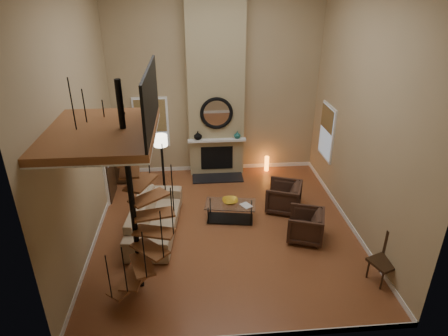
{
  "coord_description": "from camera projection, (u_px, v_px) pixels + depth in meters",
  "views": [
    {
      "loc": [
        -0.71,
        -7.73,
        5.35
      ],
      "look_at": [
        0.0,
        0.4,
        1.4
      ],
      "focal_mm": 31.14,
      "sensor_mm": 36.0,
      "label": 1
    }
  ],
  "objects": [
    {
      "name": "firebox",
      "position": [
        217.0,
        158.0,
        11.64
      ],
      "size": [
        0.95,
        0.02,
        0.72
      ],
      "primitive_type": "cube",
      "color": "black",
      "rests_on": "chimney_breast"
    },
    {
      "name": "mantel",
      "position": [
        217.0,
        140.0,
        11.31
      ],
      "size": [
        1.7,
        0.18,
        0.06
      ],
      "primitive_type": "cube",
      "color": "white",
      "rests_on": "chimney_breast"
    },
    {
      "name": "back_wall",
      "position": [
        215.0,
        82.0,
        11.03
      ],
      "size": [
        6.0,
        0.02,
        5.5
      ],
      "primitive_type": "cube",
      "color": "tan",
      "rests_on": "ground"
    },
    {
      "name": "sofa",
      "position": [
        155.0,
        216.0,
        9.05
      ],
      "size": [
        1.23,
        2.59,
        0.73
      ],
      "primitive_type": "imported",
      "rotation": [
        0.0,
        0.0,
        1.47
      ],
      "color": "tan",
      "rests_on": "ground"
    },
    {
      "name": "entry_door",
      "position": [
        108.0,
        161.0,
        10.24
      ],
      "size": [
        0.1,
        1.05,
        2.16
      ],
      "color": "white",
      "rests_on": "ground"
    },
    {
      "name": "window_right",
      "position": [
        327.0,
        131.0,
        10.63
      ],
      "size": [
        0.06,
        1.02,
        1.52
      ],
      "color": "white",
      "rests_on": "right_wall"
    },
    {
      "name": "baseboard_right",
      "position": [
        347.0,
        220.0,
        9.52
      ],
      "size": [
        0.02,
        6.5,
        0.12
      ],
      "primitive_type": "cube",
      "color": "white",
      "rests_on": "ground"
    },
    {
      "name": "book",
      "position": [
        245.0,
        206.0,
        9.33
      ],
      "size": [
        0.32,
        0.35,
        0.03
      ],
      "primitive_type": "imported",
      "rotation": [
        0.0,
        0.0,
        0.51
      ],
      "color": "gray",
      "rests_on": "coffee_table"
    },
    {
      "name": "baseboard_left",
      "position": [
        98.0,
        232.0,
        9.06
      ],
      "size": [
        0.02,
        6.5,
        0.12
      ],
      "primitive_type": "cube",
      "color": "white",
      "rests_on": "ground"
    },
    {
      "name": "coffee_table",
      "position": [
        230.0,
        210.0,
        9.51
      ],
      "size": [
        1.3,
        0.8,
        0.45
      ],
      "color": "silver",
      "rests_on": "ground"
    },
    {
      "name": "ground",
      "position": [
        225.0,
        228.0,
        9.32
      ],
      "size": [
        6.0,
        6.5,
        0.01
      ],
      "primitive_type": "cube",
      "color": "#A15D34",
      "rests_on": "ground"
    },
    {
      "name": "side_chair",
      "position": [
        388.0,
        258.0,
        7.49
      ],
      "size": [
        0.62,
        0.62,
        1.0
      ],
      "color": "#321F10",
      "rests_on": "ground"
    },
    {
      "name": "front_wall",
      "position": [
        248.0,
        196.0,
        5.2
      ],
      "size": [
        6.0,
        0.02,
        5.5
      ],
      "primitive_type": "cube",
      "color": "tan",
      "rests_on": "ground"
    },
    {
      "name": "vase_left",
      "position": [
        198.0,
        135.0,
        11.23
      ],
      "size": [
        0.24,
        0.24,
        0.25
      ],
      "primitive_type": "imported",
      "color": "black",
      "rests_on": "mantel"
    },
    {
      "name": "accent_lamp",
      "position": [
        267.0,
        163.0,
        11.99
      ],
      "size": [
        0.13,
        0.13,
        0.47
      ],
      "primitive_type": "cylinder",
      "color": "orange",
      "rests_on": "ground"
    },
    {
      "name": "floor_lamp",
      "position": [
        161.0,
        145.0,
        10.28
      ],
      "size": [
        0.37,
        0.37,
        1.7
      ],
      "color": "black",
      "rests_on": "ground"
    },
    {
      "name": "baseboard_back",
      "position": [
        216.0,
        167.0,
        12.2
      ],
      "size": [
        6.0,
        0.02,
        0.12
      ],
      "primitive_type": "cube",
      "color": "white",
      "rests_on": "ground"
    },
    {
      "name": "vase_right",
      "position": [
        237.0,
        135.0,
        11.33
      ],
      "size": [
        0.2,
        0.2,
        0.21
      ],
      "primitive_type": "imported",
      "color": "#18544F",
      "rests_on": "mantel"
    },
    {
      "name": "right_wall",
      "position": [
        364.0,
        114.0,
        8.35
      ],
      "size": [
        0.02,
        6.5,
        5.5
      ],
      "primitive_type": "cube",
      "color": "tan",
      "rests_on": "ground"
    },
    {
      "name": "hearth",
      "position": [
        218.0,
        178.0,
        11.61
      ],
      "size": [
        1.5,
        0.6,
        0.04
      ],
      "primitive_type": "cube",
      "color": "black",
      "rests_on": "ground"
    },
    {
      "name": "mirror_frame",
      "position": [
        217.0,
        113.0,
        11.01
      ],
      "size": [
        0.94,
        0.1,
        0.94
      ],
      "primitive_type": "torus",
      "rotation": [
        1.57,
        0.0,
        0.0
      ],
      "color": "black",
      "rests_on": "chimney_breast"
    },
    {
      "name": "armchair_near",
      "position": [
        287.0,
        197.0,
        9.91
      ],
      "size": [
        1.09,
        1.07,
        0.77
      ],
      "primitive_type": "imported",
      "rotation": [
        0.0,
        0.0,
        -1.93
      ],
      "color": "#3E271C",
      "rests_on": "ground"
    },
    {
      "name": "mirror_disc",
      "position": [
        217.0,
        113.0,
        11.02
      ],
      "size": [
        0.8,
        0.01,
        0.8
      ],
      "primitive_type": "cylinder",
      "rotation": [
        1.57,
        0.0,
        0.0
      ],
      "color": "white",
      "rests_on": "chimney_breast"
    },
    {
      "name": "chimney_breast",
      "position": [
        216.0,
        83.0,
        10.86
      ],
      "size": [
        1.6,
        0.38,
        5.5
      ],
      "primitive_type": "cube",
      "color": "tan",
      "rests_on": "ground"
    },
    {
      "name": "spiral_stair",
      "position": [
        134.0,
        206.0,
        6.79
      ],
      "size": [
        1.47,
        1.47,
        4.06
      ],
      "color": "black",
      "rests_on": "ground"
    },
    {
      "name": "hutch",
      "position": [
        120.0,
        149.0,
        11.22
      ],
      "size": [
        0.38,
        0.81,
        1.8
      ],
      "primitive_type": "cube",
      "color": "#321F10",
      "rests_on": "ground"
    },
    {
      "name": "window_back",
      "position": [
        151.0,
        122.0,
        11.35
      ],
      "size": [
        1.02,
        0.06,
        1.52
      ],
      "color": "white",
      "rests_on": "back_wall"
    },
    {
      "name": "bowl",
      "position": [
        230.0,
        201.0,
        9.47
      ],
      "size": [
        0.38,
        0.38,
        0.09
      ],
      "primitive_type": "imported",
      "color": "gold",
      "rests_on": "coffee_table"
    },
    {
      "name": "left_wall",
      "position": [
        79.0,
        122.0,
        7.88
      ],
      "size": [
        0.02,
        6.5,
        5.5
      ],
      "primitive_type": "cube",
      "color": "tan",
      "rests_on": "ground"
    },
    {
      "name": "armchair_far",
      "position": [
        309.0,
        226.0,
        8.76
      ],
      "size": [
        1.0,
        0.98,
        0.72
      ],
      "primitive_type": "imported",
      "rotation": [
        0.0,
        0.0,
        -1.9
      ],
      "color": "#3E271C",
      "rests_on": "ground"
    },
    {
      "name": "loft",
      "position": [
        107.0,
        129.0,
        6.13
      ],
      "size": [
        1.7,
        2.2,
        1.09
      ],
      "color": "brown",
      "rests_on": "left_wall"
    }
  ]
}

